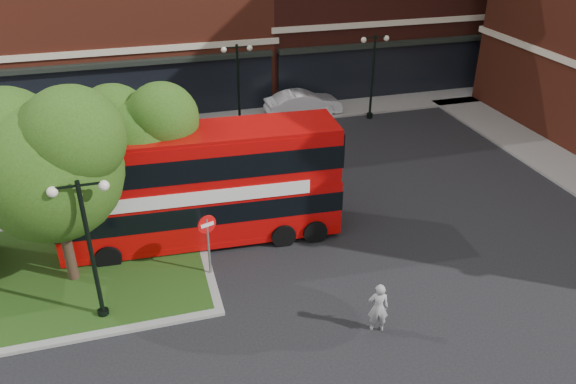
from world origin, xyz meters
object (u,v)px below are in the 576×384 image
object	(u,v)px
car_silver	(156,118)
car_white	(303,104)
bus	(200,179)
woman	(378,307)

from	to	relation	value
car_silver	car_white	size ratio (longest dim) A/B	0.98
bus	car_silver	distance (m)	12.18
bus	car_white	size ratio (longest dim) A/B	2.30
woman	car_white	distance (m)	19.07
woman	car_silver	xyz separation A→B (m)	(-5.34, 18.76, -0.10)
car_silver	car_white	xyz separation A→B (m)	(8.80, 0.00, -0.01)
bus	woman	bearing A→B (deg)	-53.69
bus	woman	world-z (taller)	bus
car_white	woman	bearing A→B (deg)	167.56
woman	bus	bearing A→B (deg)	-39.33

